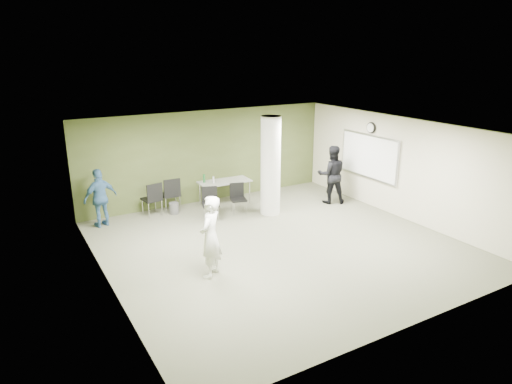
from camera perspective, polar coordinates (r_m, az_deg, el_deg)
floor at (r=11.14m, az=2.84°, el=-6.58°), size 8.00×8.00×0.00m
ceiling at (r=10.32m, az=3.07°, el=7.77°), size 8.00×8.00×0.00m
wall_back at (r=14.05m, az=-5.98°, el=4.47°), size 8.00×2.80×0.02m
wall_left at (r=9.21m, az=-18.47°, el=-3.37°), size 0.02×8.00×2.80m
wall_right_cream at (r=13.19m, az=17.71°, el=2.87°), size 0.02×8.00×2.80m
column at (r=12.79m, az=1.83°, el=3.26°), size 0.56×0.56×2.80m
whiteboard at (r=13.92m, az=13.91°, el=4.35°), size 0.05×2.30×1.30m
wall_clock at (r=13.76m, az=14.17°, el=7.79°), size 0.06×0.32×0.32m
folding_table at (r=13.76m, az=-4.03°, el=1.19°), size 1.59×0.75×0.99m
wastebasket at (r=13.31m, az=-10.21°, el=-2.01°), size 0.28×0.28×0.32m
chair_back_left at (r=13.12m, az=-12.77°, el=-0.58°), size 0.55×0.55×0.97m
chair_back_right at (r=13.37m, az=-10.55°, el=-0.00°), size 0.53×0.53×1.01m
chair_table_left at (r=12.67m, az=-5.76°, el=-1.09°), size 0.56×0.56×0.90m
chair_table_right at (r=13.09m, az=-2.30°, el=-0.50°), size 0.52×0.52×0.86m
woman_white at (r=9.38m, az=-5.72°, el=-5.61°), size 0.75×0.74×1.74m
man_black at (r=14.03m, az=9.43°, el=2.17°), size 1.08×0.99×1.79m
man_blue at (r=12.68m, az=-18.87°, el=-0.70°), size 0.99×0.62×1.57m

